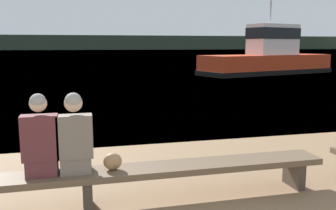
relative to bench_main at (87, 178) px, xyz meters
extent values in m
plane|color=#426B8E|center=(0.03, 122.93, -0.40)|extent=(240.00, 240.00, 0.00)
cube|color=#2D3D2D|center=(0.03, 152.57, 2.45)|extent=(600.00, 12.00, 5.71)
cube|color=brown|center=(0.00, 0.00, 0.04)|extent=(6.80, 0.52, 0.09)
cube|color=#42382D|center=(3.10, 0.00, -0.20)|extent=(0.12, 0.44, 0.40)
cube|color=#42382D|center=(0.00, 0.00, -0.20)|extent=(0.12, 0.44, 0.40)
cube|color=#56282D|center=(-0.56, 0.06, 0.19)|extent=(0.39, 0.37, 0.22)
cube|color=#56282D|center=(-0.56, -0.02, 0.59)|extent=(0.45, 0.22, 0.58)
sphere|color=beige|center=(-0.56, -0.02, 1.03)|extent=(0.22, 0.22, 0.22)
sphere|color=gray|center=(-0.56, -0.04, 1.06)|extent=(0.20, 0.20, 0.20)
cube|color=#70665B|center=(-0.13, 0.06, 0.19)|extent=(0.39, 0.37, 0.22)
cube|color=#70665B|center=(-0.13, -0.02, 0.58)|extent=(0.45, 0.22, 0.56)
sphere|color=beige|center=(-0.13, -0.02, 1.02)|extent=(0.23, 0.23, 0.23)
sphere|color=gray|center=(-0.13, -0.04, 1.05)|extent=(0.21, 0.21, 0.21)
ellipsoid|color=#9E754C|center=(0.35, 0.01, 0.20)|extent=(0.25, 0.18, 0.23)
cube|color=red|center=(13.78, 20.31, 0.29)|extent=(10.98, 5.88, 1.39)
cube|color=black|center=(13.78, 20.31, -0.24)|extent=(11.22, 6.05, 0.33)
cube|color=silver|center=(14.28, 20.46, 2.09)|extent=(4.06, 2.78, 2.22)
cube|color=black|center=(14.28, 20.46, 2.54)|extent=(4.14, 2.86, 0.80)
cylinder|color=#B2B2B7|center=(13.93, 20.35, 4.90)|extent=(0.14, 0.14, 3.41)
camera|label=1|loc=(-0.11, -4.84, 1.75)|focal=40.00mm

